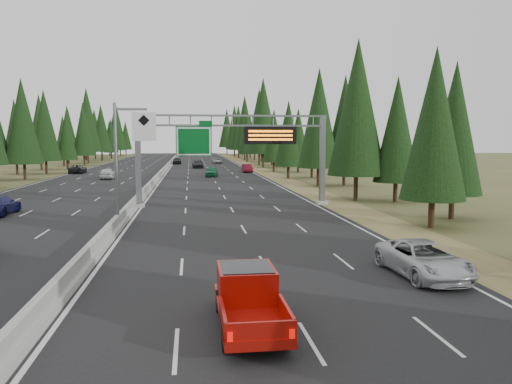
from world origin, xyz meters
TOP-DOWN VIEW (x-y plane):
  - road at (0.00, 80.00)m, footprint 32.00×260.00m
  - shoulder_right at (17.80, 80.00)m, footprint 3.60×260.00m
  - shoulder_left at (-17.80, 80.00)m, footprint 3.60×260.00m
  - median_barrier at (0.00, 80.00)m, footprint 0.70×260.00m
  - sign_gantry at (8.92, 34.88)m, footprint 16.75×0.98m
  - hov_sign_pole at (0.58, 24.97)m, footprint 2.80×0.50m
  - tree_row_right at (21.54, 78.12)m, footprint 11.87×242.09m
  - silver_minivan at (14.29, 11.58)m, footprint 2.69×5.33m
  - red_pickup at (6.41, 7.23)m, footprint 1.85×5.18m
  - car_ahead_green at (7.92, 69.87)m, footprint 2.20×4.70m
  - car_ahead_dkred at (14.50, 79.06)m, footprint 1.65×4.42m
  - car_ahead_dkgrey at (6.14, 94.73)m, footprint 2.26×5.37m
  - car_ahead_white at (11.07, 113.31)m, footprint 2.29×4.75m
  - car_ahead_far at (1.50, 111.88)m, footprint 2.00×4.82m
  - car_onc_white at (-7.27, 67.06)m, footprint 1.96×4.75m
  - car_onc_far at (-14.50, 80.79)m, footprint 2.67×5.37m

SIDE VIEW (x-z plane):
  - shoulder_right at x=17.80m, z-range 0.00..0.06m
  - shoulder_left at x=-17.80m, z-range 0.00..0.06m
  - road at x=0.00m, z-range 0.00..0.08m
  - median_barrier at x=0.00m, z-range -0.01..0.84m
  - car_ahead_white at x=11.07m, z-range 0.08..1.38m
  - car_ahead_dkred at x=14.50m, z-range 0.08..1.52m
  - silver_minivan at x=14.29m, z-range 0.08..1.53m
  - car_onc_far at x=-14.50m, z-range 0.08..1.54m
  - car_ahead_dkgrey at x=6.14m, z-range 0.08..1.63m
  - car_ahead_green at x=7.92m, z-range 0.08..1.64m
  - car_onc_white at x=-7.27m, z-range 0.08..1.69m
  - car_ahead_far at x=1.50m, z-range 0.08..1.71m
  - red_pickup at x=6.41m, z-range 0.17..1.86m
  - hov_sign_pole at x=0.58m, z-range 0.72..8.72m
  - sign_gantry at x=8.92m, z-range 1.37..9.17m
  - tree_row_right at x=21.54m, z-range -0.24..18.39m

